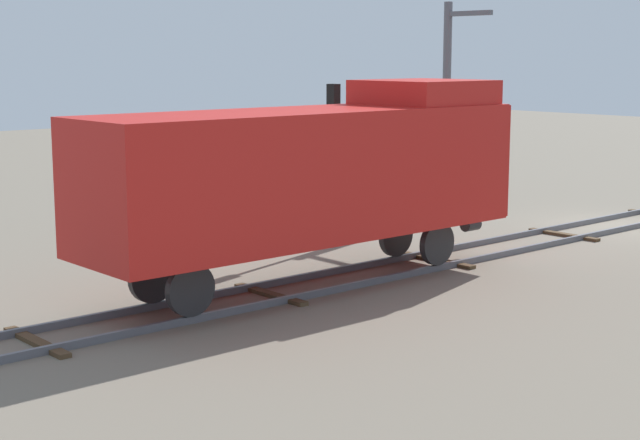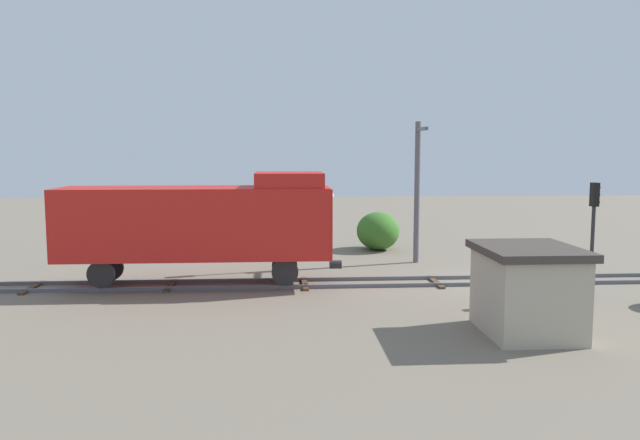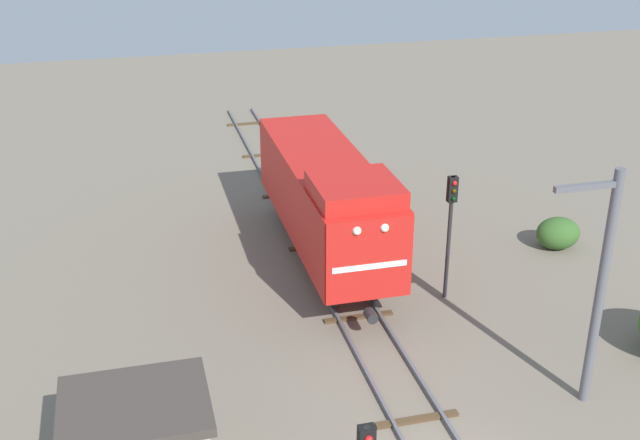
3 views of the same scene
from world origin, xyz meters
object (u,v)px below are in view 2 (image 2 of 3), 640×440
object	(u,v)px
catenary_mast	(417,188)
relay_hut	(527,290)
traffic_signal_near	(594,219)
traffic_signal_mid	(288,204)
worker_near_track	(585,269)
locomotive	(201,221)

from	to	relation	value
catenary_mast	relay_hut	bearing A→B (deg)	-176.80
traffic_signal_near	traffic_signal_mid	xyz separation A→B (m)	(6.60, 11.47, 0.08)
traffic_signal_mid	worker_near_track	size ratio (longest dim) A/B	2.70
traffic_signal_near	worker_near_track	xyz separation A→B (m)	(0.80, -0.16, -2.09)
relay_hut	catenary_mast	bearing A→B (deg)	3.20
relay_hut	worker_near_track	bearing A→B (deg)	-40.91
locomotive	catenary_mast	bearing A→B (deg)	-64.17
catenary_mast	relay_hut	world-z (taller)	catenary_mast
locomotive	worker_near_track	distance (m)	15.59
traffic_signal_mid	traffic_signal_near	bearing A→B (deg)	-119.92
traffic_signal_near	catenary_mast	xyz separation A→B (m)	(8.13, 4.96, 0.70)
catenary_mast	locomotive	bearing A→B (deg)	115.83
traffic_signal_near	relay_hut	distance (m)	6.29
locomotive	relay_hut	xyz separation A→B (m)	(-7.50, -10.88, -1.38)
catenary_mast	relay_hut	xyz separation A→B (m)	(-12.43, -0.69, -2.40)
locomotive	worker_near_track	world-z (taller)	locomotive
traffic_signal_mid	catenary_mast	distance (m)	6.72
locomotive	relay_hut	bearing A→B (deg)	-124.58
worker_near_track	catenary_mast	size ratio (longest dim) A/B	0.24
traffic_signal_mid	catenary_mast	bearing A→B (deg)	-76.77
traffic_signal_near	worker_near_track	bearing A→B (deg)	-11.18
traffic_signal_near	traffic_signal_mid	world-z (taller)	traffic_signal_mid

